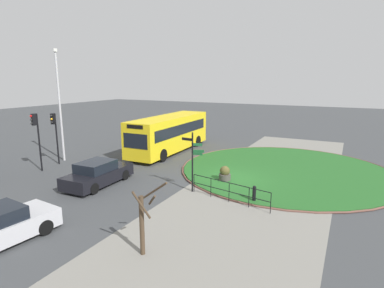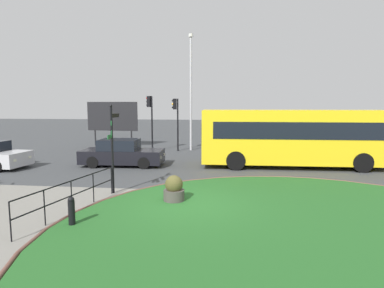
# 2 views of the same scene
# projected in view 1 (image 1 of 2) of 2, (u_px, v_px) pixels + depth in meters

# --- Properties ---
(ground) EXTENTS (120.00, 120.00, 0.00)m
(ground) POSITION_uv_depth(u_px,v_px,m) (232.00, 180.00, 19.74)
(ground) COLOR #3D3F42
(sidewalk_paving) EXTENTS (32.00, 7.93, 0.02)m
(sidewalk_paving) POSITION_uv_depth(u_px,v_px,m) (263.00, 184.00, 18.83)
(sidewalk_paving) COLOR gray
(sidewalk_paving) RESTS_ON ground
(grass_island) EXTENTS (14.18, 14.18, 0.10)m
(grass_island) POSITION_uv_depth(u_px,v_px,m) (285.00, 170.00, 21.75)
(grass_island) COLOR #235B23
(grass_island) RESTS_ON ground
(grass_kerb_ring) EXTENTS (14.49, 14.49, 0.11)m
(grass_kerb_ring) POSITION_uv_depth(u_px,v_px,m) (285.00, 170.00, 21.75)
(grass_kerb_ring) COLOR brown
(grass_kerb_ring) RESTS_ON ground
(signpost_directional) EXTENTS (0.27, 1.30, 3.41)m
(signpost_directional) POSITION_uv_depth(u_px,v_px,m) (193.00, 158.00, 17.24)
(signpost_directional) COLOR black
(signpost_directional) RESTS_ON ground
(bollard_foreground) EXTENTS (0.19, 0.19, 0.90)m
(bollard_foreground) POSITION_uv_depth(u_px,v_px,m) (254.00, 194.00, 16.06)
(bollard_foreground) COLOR black
(bollard_foreground) RESTS_ON ground
(railing_grass_edge) EXTENTS (0.97, 4.54, 1.06)m
(railing_grass_edge) POSITION_uv_depth(u_px,v_px,m) (229.00, 190.00, 16.02)
(railing_grass_edge) COLOR black
(railing_grass_edge) RESTS_ON ground
(bus_yellow) EXTENTS (9.98, 2.79, 3.10)m
(bus_yellow) POSITION_uv_depth(u_px,v_px,m) (170.00, 133.00, 27.01)
(bus_yellow) COLOR yellow
(bus_yellow) RESTS_ON ground
(car_near_lane) EXTENTS (4.21, 2.22, 1.45)m
(car_near_lane) POSITION_uv_depth(u_px,v_px,m) (0.00, 227.00, 12.02)
(car_near_lane) COLOR #B7B7BC
(car_near_lane) RESTS_ON ground
(car_far_lane) EXTENTS (4.57, 2.06, 1.48)m
(car_far_lane) POSITION_uv_depth(u_px,v_px,m) (98.00, 174.00, 18.68)
(car_far_lane) COLOR black
(car_far_lane) RESTS_ON ground
(traffic_light_near) EXTENTS (0.48, 0.32, 3.99)m
(traffic_light_near) POSITION_uv_depth(u_px,v_px,m) (36.00, 130.00, 20.97)
(traffic_light_near) COLOR black
(traffic_light_near) RESTS_ON ground
(traffic_light_far) EXTENTS (0.49, 0.30, 3.82)m
(traffic_light_far) POSITION_uv_depth(u_px,v_px,m) (55.00, 127.00, 22.74)
(traffic_light_far) COLOR black
(traffic_light_far) RESTS_ON ground
(lamppost_tall) EXTENTS (0.32, 0.32, 8.43)m
(lamppost_tall) POSITION_uv_depth(u_px,v_px,m) (60.00, 103.00, 23.52)
(lamppost_tall) COLOR #B7B7BC
(lamppost_tall) RESTS_ON ground
(planter_near_signpost) EXTENTS (0.73, 0.73, 0.99)m
(planter_near_signpost) POSITION_uv_depth(u_px,v_px,m) (225.00, 174.00, 19.33)
(planter_near_signpost) COLOR #47423D
(planter_near_signpost) RESTS_ON ground
(street_tree_bare) EXTENTS (1.26, 1.30, 2.74)m
(street_tree_bare) POSITION_uv_depth(u_px,v_px,m) (144.00, 219.00, 11.09)
(street_tree_bare) COLOR #423323
(street_tree_bare) RESTS_ON ground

